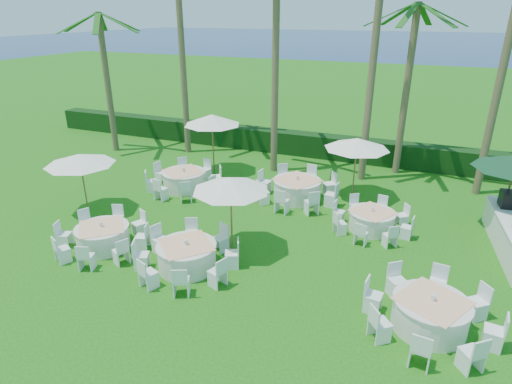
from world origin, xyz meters
The scene contains 19 objects.
ground centered at (0.00, 0.00, 0.00)m, with size 120.00×120.00×0.00m, color #1F580F.
hedge centered at (0.00, 12.00, 0.60)m, with size 34.00×1.00×1.20m, color black.
ocean centered at (0.00, 102.00, 0.00)m, with size 260.00×260.00×0.00m, color #081A51.
banquet_table_a centered at (-3.84, -0.29, 0.41)m, with size 3.03×3.03×0.93m.
banquet_table_b centered at (-0.61, -0.30, 0.43)m, with size 3.14×3.14×0.97m.
banquet_table_c centered at (6.38, -0.39, 0.43)m, with size 3.28×3.28×0.99m.
banquet_table_d centered at (-4.00, 5.17, 0.44)m, with size 3.32×3.32×1.00m.
banquet_table_e centered at (0.95, 6.00, 0.46)m, with size 3.50×3.50×1.04m.
banquet_table_f centered at (4.27, 4.39, 0.38)m, with size 2.88×2.88×0.88m.
umbrella_a centered at (-6.33, 1.71, 2.17)m, with size 2.61×2.61×2.38m.
umbrella_b centered at (0.21, 1.20, 2.35)m, with size 2.46×2.46×2.58m.
umbrella_c centered at (-3.82, 7.65, 2.61)m, with size 2.69×2.69×2.86m.
umbrella_d centered at (3.08, 7.14, 2.36)m, with size 2.67×2.67×2.58m.
palm_a centered at (-6.67, 10.01, 6.46)m, with size 4.35×4.29×11.95m.
palm_b centered at (-1.16, 8.95, 5.09)m, with size 4.35×4.28×9.25m.
palm_c centered at (3.08, 9.45, 5.98)m, with size 4.39×4.21×11.00m.
palm_d centered at (4.49, 10.98, 4.29)m, with size 4.29×4.35×7.71m.
palm_e centered at (8.01, 9.57, 5.11)m, with size 4.40×4.13×9.30m.
palm_f centered at (-10.66, 8.72, 4.09)m, with size 4.41×4.09×7.31m.
Camera 1 is at (5.63, -9.94, 7.32)m, focal length 30.00 mm.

